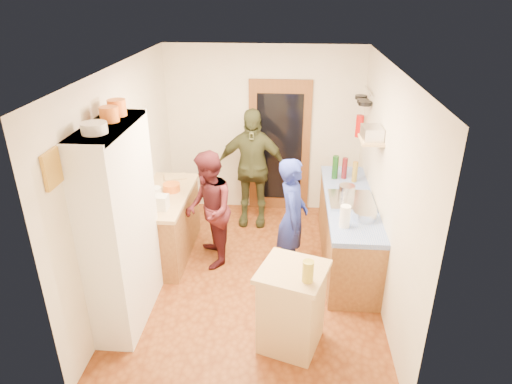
# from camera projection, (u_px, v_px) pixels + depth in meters

# --- Properties ---
(floor) EXTENTS (3.00, 4.00, 0.02)m
(floor) POSITION_uv_depth(u_px,v_px,m) (253.00, 277.00, 5.80)
(floor) COLOR brown
(floor) RESTS_ON ground
(ceiling) EXTENTS (3.00, 4.00, 0.02)m
(ceiling) POSITION_uv_depth(u_px,v_px,m) (253.00, 67.00, 4.70)
(ceiling) COLOR silver
(ceiling) RESTS_ON ground
(wall_back) EXTENTS (3.00, 0.02, 2.60)m
(wall_back) POSITION_uv_depth(u_px,v_px,m) (264.00, 131.00, 7.07)
(wall_back) COLOR silver
(wall_back) RESTS_ON ground
(wall_front) EXTENTS (3.00, 0.02, 2.60)m
(wall_front) POSITION_uv_depth(u_px,v_px,m) (231.00, 290.00, 3.43)
(wall_front) COLOR silver
(wall_front) RESTS_ON ground
(wall_left) EXTENTS (0.02, 4.00, 2.60)m
(wall_left) POSITION_uv_depth(u_px,v_px,m) (125.00, 179.00, 5.36)
(wall_left) COLOR silver
(wall_left) RESTS_ON ground
(wall_right) EXTENTS (0.02, 4.00, 2.60)m
(wall_right) POSITION_uv_depth(u_px,v_px,m) (386.00, 187.00, 5.15)
(wall_right) COLOR silver
(wall_right) RESTS_ON ground
(door_frame) EXTENTS (0.95, 0.06, 2.10)m
(door_frame) POSITION_uv_depth(u_px,v_px,m) (279.00, 147.00, 7.12)
(door_frame) COLOR brown
(door_frame) RESTS_ON ground
(door_glass) EXTENTS (0.70, 0.02, 1.70)m
(door_glass) POSITION_uv_depth(u_px,v_px,m) (279.00, 148.00, 7.09)
(door_glass) COLOR black
(door_glass) RESTS_ON door_frame
(hutch_body) EXTENTS (0.40, 1.20, 2.20)m
(hutch_body) POSITION_uv_depth(u_px,v_px,m) (121.00, 228.00, 4.70)
(hutch_body) COLOR white
(hutch_body) RESTS_ON ground
(hutch_top_shelf) EXTENTS (0.40, 1.14, 0.04)m
(hutch_top_shelf) POSITION_uv_depth(u_px,v_px,m) (107.00, 127.00, 4.25)
(hutch_top_shelf) COLOR white
(hutch_top_shelf) RESTS_ON hutch_body
(plate_stack) EXTENTS (0.23, 0.23, 0.10)m
(plate_stack) POSITION_uv_depth(u_px,v_px,m) (94.00, 128.00, 3.98)
(plate_stack) COLOR white
(plate_stack) RESTS_ON hutch_top_shelf
(orange_pot_a) EXTENTS (0.18, 0.18, 0.14)m
(orange_pot_a) POSITION_uv_depth(u_px,v_px,m) (109.00, 114.00, 4.30)
(orange_pot_a) COLOR orange
(orange_pot_a) RESTS_ON hutch_top_shelf
(orange_pot_b) EXTENTS (0.18, 0.18, 0.16)m
(orange_pot_b) POSITION_uv_depth(u_px,v_px,m) (117.00, 108.00, 4.48)
(orange_pot_b) COLOR orange
(orange_pot_b) RESTS_ON hutch_top_shelf
(left_counter_base) EXTENTS (0.60, 1.40, 0.85)m
(left_counter_base) POSITION_uv_depth(u_px,v_px,m) (167.00, 226.00, 6.11)
(left_counter_base) COLOR olive
(left_counter_base) RESTS_ON ground
(left_counter_top) EXTENTS (0.64, 1.44, 0.05)m
(left_counter_top) POSITION_uv_depth(u_px,v_px,m) (164.00, 196.00, 5.92)
(left_counter_top) COLOR #D2B577
(left_counter_top) RESTS_ON left_counter_base
(toaster) EXTENTS (0.24, 0.17, 0.18)m
(toaster) POSITION_uv_depth(u_px,v_px,m) (158.00, 202.00, 5.50)
(toaster) COLOR white
(toaster) RESTS_ON left_counter_top
(kettle) EXTENTS (0.18, 0.18, 0.18)m
(kettle) POSITION_uv_depth(u_px,v_px,m) (155.00, 194.00, 5.71)
(kettle) COLOR white
(kettle) RESTS_ON left_counter_top
(orange_bowl) EXTENTS (0.28, 0.28, 0.10)m
(orange_bowl) POSITION_uv_depth(u_px,v_px,m) (172.00, 187.00, 5.98)
(orange_bowl) COLOR orange
(orange_bowl) RESTS_ON left_counter_top
(chopping_board) EXTENTS (0.35, 0.30, 0.02)m
(chopping_board) POSITION_uv_depth(u_px,v_px,m) (175.00, 177.00, 6.40)
(chopping_board) COLOR #D2B577
(chopping_board) RESTS_ON left_counter_top
(right_counter_base) EXTENTS (0.60, 2.20, 0.84)m
(right_counter_base) POSITION_uv_depth(u_px,v_px,m) (347.00, 231.00, 5.99)
(right_counter_base) COLOR olive
(right_counter_base) RESTS_ON ground
(right_counter_top) EXTENTS (0.62, 2.22, 0.06)m
(right_counter_top) POSITION_uv_depth(u_px,v_px,m) (350.00, 201.00, 5.80)
(right_counter_top) COLOR #0535BF
(right_counter_top) RESTS_ON right_counter_base
(hob) EXTENTS (0.55, 0.58, 0.04)m
(hob) POSITION_uv_depth(u_px,v_px,m) (351.00, 200.00, 5.70)
(hob) COLOR silver
(hob) RESTS_ON right_counter_top
(pot_on_hob) EXTENTS (0.20, 0.20, 0.13)m
(pot_on_hob) POSITION_uv_depth(u_px,v_px,m) (347.00, 190.00, 5.77)
(pot_on_hob) COLOR silver
(pot_on_hob) RESTS_ON hob
(bottle_a) EXTENTS (0.10, 0.10, 0.33)m
(bottle_a) POSITION_uv_depth(u_px,v_px,m) (335.00, 167.00, 6.32)
(bottle_a) COLOR #143F14
(bottle_a) RESTS_ON right_counter_top
(bottle_b) EXTENTS (0.09, 0.09, 0.30)m
(bottle_b) POSITION_uv_depth(u_px,v_px,m) (345.00, 168.00, 6.33)
(bottle_b) COLOR #591419
(bottle_b) RESTS_ON right_counter_top
(bottle_c) EXTENTS (0.08, 0.08, 0.29)m
(bottle_c) POSITION_uv_depth(u_px,v_px,m) (355.00, 172.00, 6.22)
(bottle_c) COLOR olive
(bottle_c) RESTS_ON right_counter_top
(paper_towel) EXTENTS (0.15, 0.15, 0.26)m
(paper_towel) POSITION_uv_depth(u_px,v_px,m) (345.00, 216.00, 5.08)
(paper_towel) COLOR white
(paper_towel) RESTS_ON right_counter_top
(mixing_bowl) EXTENTS (0.33, 0.33, 0.10)m
(mixing_bowl) POSITION_uv_depth(u_px,v_px,m) (365.00, 215.00, 5.27)
(mixing_bowl) COLOR silver
(mixing_bowl) RESTS_ON right_counter_top
(island_base) EXTENTS (0.69, 0.69, 0.86)m
(island_base) POSITION_uv_depth(u_px,v_px,m) (291.00, 310.00, 4.55)
(island_base) COLOR #D2B577
(island_base) RESTS_ON ground
(island_top) EXTENTS (0.78, 0.78, 0.05)m
(island_top) POSITION_uv_depth(u_px,v_px,m) (293.00, 272.00, 4.36)
(island_top) COLOR #D2B577
(island_top) RESTS_ON island_base
(cutting_board) EXTENTS (0.42, 0.38, 0.02)m
(cutting_board) POSITION_uv_depth(u_px,v_px,m) (290.00, 267.00, 4.42)
(cutting_board) COLOR white
(cutting_board) RESTS_ON island_top
(oil_jar) EXTENTS (0.13, 0.13, 0.21)m
(oil_jar) POSITION_uv_depth(u_px,v_px,m) (308.00, 271.00, 4.14)
(oil_jar) COLOR #AD9E2D
(oil_jar) RESTS_ON island_top
(pan_rail) EXTENTS (0.02, 0.65, 0.02)m
(pan_rail) POSITION_uv_depth(u_px,v_px,m) (369.00, 91.00, 6.21)
(pan_rail) COLOR silver
(pan_rail) RESTS_ON wall_right
(pan_hang_a) EXTENTS (0.18, 0.18, 0.05)m
(pan_hang_a) POSITION_uv_depth(u_px,v_px,m) (365.00, 103.00, 6.11)
(pan_hang_a) COLOR black
(pan_hang_a) RESTS_ON pan_rail
(pan_hang_b) EXTENTS (0.16, 0.16, 0.05)m
(pan_hang_b) POSITION_uv_depth(u_px,v_px,m) (363.00, 101.00, 6.30)
(pan_hang_b) COLOR black
(pan_hang_b) RESTS_ON pan_rail
(pan_hang_c) EXTENTS (0.17, 0.17, 0.05)m
(pan_hang_c) POSITION_uv_depth(u_px,v_px,m) (361.00, 97.00, 6.48)
(pan_hang_c) COLOR black
(pan_hang_c) RESTS_ON pan_rail
(wall_shelf) EXTENTS (0.26, 0.42, 0.03)m
(wall_shelf) POSITION_uv_depth(u_px,v_px,m) (371.00, 140.00, 5.39)
(wall_shelf) COLOR #D2B577
(wall_shelf) RESTS_ON wall_right
(radio) EXTENTS (0.24, 0.31, 0.15)m
(radio) POSITION_uv_depth(u_px,v_px,m) (372.00, 133.00, 5.36)
(radio) COLOR silver
(radio) RESTS_ON wall_shelf
(ext_bracket) EXTENTS (0.06, 0.10, 0.04)m
(ext_bracket) POSITION_uv_depth(u_px,v_px,m) (363.00, 129.00, 6.62)
(ext_bracket) COLOR black
(ext_bracket) RESTS_ON wall_right
(fire_extinguisher) EXTENTS (0.11, 0.11, 0.32)m
(fire_extinguisher) POSITION_uv_depth(u_px,v_px,m) (359.00, 126.00, 6.61)
(fire_extinguisher) COLOR red
(fire_extinguisher) RESTS_ON wall_right
(picture_frame) EXTENTS (0.03, 0.25, 0.30)m
(picture_frame) POSITION_uv_depth(u_px,v_px,m) (52.00, 169.00, 3.64)
(picture_frame) COLOR gold
(picture_frame) RESTS_ON wall_left
(person_hob) EXTENTS (0.39, 0.57, 1.55)m
(person_hob) POSITION_uv_depth(u_px,v_px,m) (295.00, 219.00, 5.56)
(person_hob) COLOR navy
(person_hob) RESTS_ON ground
(person_left) EXTENTS (0.76, 0.88, 1.54)m
(person_left) POSITION_uv_depth(u_px,v_px,m) (211.00, 209.00, 5.82)
(person_left) COLOR #43161C
(person_left) RESTS_ON ground
(person_back) EXTENTS (1.07, 0.47, 1.80)m
(person_back) POSITION_uv_depth(u_px,v_px,m) (252.00, 168.00, 6.73)
(person_back) COLOR #33371E
(person_back) RESTS_ON ground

